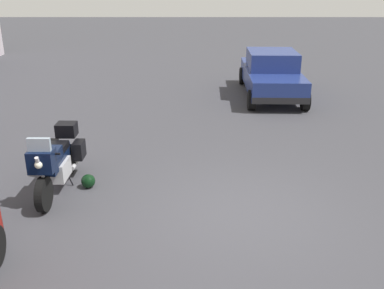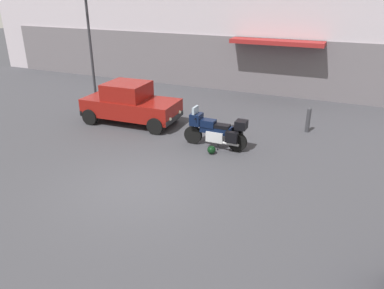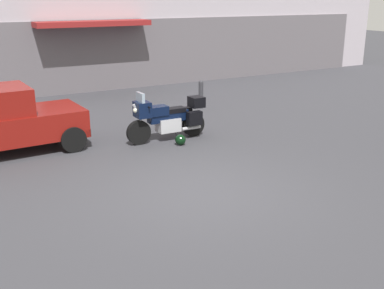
{
  "view_description": "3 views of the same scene",
  "coord_description": "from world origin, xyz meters",
  "px_view_note": "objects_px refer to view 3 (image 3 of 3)",
  "views": [
    {
      "loc": [
        -6.85,
        0.85,
        3.96
      ],
      "look_at": [
        1.08,
        0.85,
        0.92
      ],
      "focal_mm": 41.16,
      "sensor_mm": 36.0,
      "label": 1
    },
    {
      "loc": [
        4.96,
        -7.49,
        5.06
      ],
      "look_at": [
        1.02,
        1.44,
        0.9
      ],
      "focal_mm": 34.42,
      "sensor_mm": 36.0,
      "label": 2
    },
    {
      "loc": [
        -4.41,
        -7.33,
        3.69
      ],
      "look_at": [
        0.29,
        0.94,
        0.68
      ],
      "focal_mm": 43.91,
      "sensor_mm": 36.0,
      "label": 3
    }
  ],
  "objects_px": {
    "motorcycle": "(168,117)",
    "helmet": "(180,140)",
    "bollard_curbside": "(201,93)",
    "car_hatchback_near": "(1,121)"
  },
  "relations": [
    {
      "from": "motorcycle",
      "to": "bollard_curbside",
      "type": "distance_m",
      "value": 3.86
    },
    {
      "from": "helmet",
      "to": "car_hatchback_near",
      "type": "xyz_separation_m",
      "value": [
        -4.08,
        1.54,
        0.67
      ]
    },
    {
      "from": "motorcycle",
      "to": "bollard_curbside",
      "type": "xyz_separation_m",
      "value": [
        2.67,
        2.79,
        -0.11
      ]
    },
    {
      "from": "helmet",
      "to": "car_hatchback_near",
      "type": "relative_size",
      "value": 0.07
    },
    {
      "from": "car_hatchback_near",
      "to": "motorcycle",
      "type": "bearing_deg",
      "value": -16.05
    },
    {
      "from": "car_hatchback_near",
      "to": "bollard_curbside",
      "type": "distance_m",
      "value": 6.94
    },
    {
      "from": "motorcycle",
      "to": "bollard_curbside",
      "type": "height_order",
      "value": "motorcycle"
    },
    {
      "from": "motorcycle",
      "to": "helmet",
      "type": "relative_size",
      "value": 8.07
    },
    {
      "from": "motorcycle",
      "to": "helmet",
      "type": "bearing_deg",
      "value": 96.41
    },
    {
      "from": "car_hatchback_near",
      "to": "bollard_curbside",
      "type": "xyz_separation_m",
      "value": [
        6.69,
        1.82,
        -0.3
      ]
    }
  ]
}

